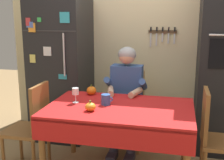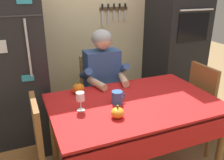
{
  "view_description": "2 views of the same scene",
  "coord_description": "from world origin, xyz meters",
  "px_view_note": "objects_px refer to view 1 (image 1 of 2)",
  "views": [
    {
      "loc": [
        0.54,
        -2.54,
        1.62
      ],
      "look_at": [
        -0.11,
        0.22,
        0.97
      ],
      "focal_mm": 46.95,
      "sensor_mm": 36.0,
      "label": 1
    },
    {
      "loc": [
        -0.86,
        -1.5,
        1.64
      ],
      "look_at": [
        -0.13,
        0.27,
        0.89
      ],
      "focal_mm": 38.45,
      "sensor_mm": 36.0,
      "label": 2
    }
  ],
  "objects_px": {
    "wine_glass": "(75,92)",
    "pumpkin_large": "(91,91)",
    "refrigerator": "(62,70)",
    "dining_table": "(119,115)",
    "chair_right_side": "(215,134)",
    "pumpkin_medium": "(90,107)",
    "chair_behind_person": "(128,105)",
    "seated_person": "(126,91)",
    "coffee_mug": "(106,99)",
    "chair_left_side": "(32,124)"
  },
  "relations": [
    {
      "from": "chair_behind_person",
      "to": "wine_glass",
      "type": "relative_size",
      "value": 6.09
    },
    {
      "from": "pumpkin_large",
      "to": "dining_table",
      "type": "bearing_deg",
      "value": -43.01
    },
    {
      "from": "seated_person",
      "to": "pumpkin_medium",
      "type": "relative_size",
      "value": 12.45
    },
    {
      "from": "dining_table",
      "to": "pumpkin_medium",
      "type": "distance_m",
      "value": 0.31
    },
    {
      "from": "chair_behind_person",
      "to": "chair_left_side",
      "type": "height_order",
      "value": "same"
    },
    {
      "from": "dining_table",
      "to": "refrigerator",
      "type": "bearing_deg",
      "value": 137.09
    },
    {
      "from": "seated_person",
      "to": "pumpkin_medium",
      "type": "height_order",
      "value": "seated_person"
    },
    {
      "from": "seated_person",
      "to": "pumpkin_large",
      "type": "height_order",
      "value": "seated_person"
    },
    {
      "from": "chair_behind_person",
      "to": "chair_right_side",
      "type": "relative_size",
      "value": 1.0
    },
    {
      "from": "chair_behind_person",
      "to": "coffee_mug",
      "type": "distance_m",
      "value": 0.8
    },
    {
      "from": "chair_left_side",
      "to": "chair_right_side",
      "type": "distance_m",
      "value": 1.81
    },
    {
      "from": "refrigerator",
      "to": "seated_person",
      "type": "height_order",
      "value": "refrigerator"
    },
    {
      "from": "refrigerator",
      "to": "seated_person",
      "type": "relative_size",
      "value": 1.45
    },
    {
      "from": "coffee_mug",
      "to": "chair_right_side",
      "type": "bearing_deg",
      "value": 2.53
    },
    {
      "from": "pumpkin_large",
      "to": "pumpkin_medium",
      "type": "bearing_deg",
      "value": -73.94
    },
    {
      "from": "refrigerator",
      "to": "coffee_mug",
      "type": "xyz_separation_m",
      "value": [
        0.81,
        -0.83,
        -0.11
      ]
    },
    {
      "from": "pumpkin_large",
      "to": "coffee_mug",
      "type": "bearing_deg",
      "value": -51.88
    },
    {
      "from": "chair_behind_person",
      "to": "chair_left_side",
      "type": "relative_size",
      "value": 1.0
    },
    {
      "from": "chair_right_side",
      "to": "coffee_mug",
      "type": "relative_size",
      "value": 7.88
    },
    {
      "from": "chair_right_side",
      "to": "coffee_mug",
      "type": "bearing_deg",
      "value": -177.47
    },
    {
      "from": "pumpkin_large",
      "to": "refrigerator",
      "type": "bearing_deg",
      "value": 137.16
    },
    {
      "from": "refrigerator",
      "to": "wine_glass",
      "type": "relative_size",
      "value": 11.8
    },
    {
      "from": "chair_behind_person",
      "to": "wine_glass",
      "type": "height_order",
      "value": "chair_behind_person"
    },
    {
      "from": "refrigerator",
      "to": "dining_table",
      "type": "bearing_deg",
      "value": -42.91
    },
    {
      "from": "seated_person",
      "to": "pumpkin_large",
      "type": "relative_size",
      "value": 10.74
    },
    {
      "from": "dining_table",
      "to": "coffee_mug",
      "type": "distance_m",
      "value": 0.2
    },
    {
      "from": "chair_right_side",
      "to": "pumpkin_medium",
      "type": "relative_size",
      "value": 9.3
    },
    {
      "from": "chair_right_side",
      "to": "coffee_mug",
      "type": "height_order",
      "value": "chair_right_side"
    },
    {
      "from": "chair_right_side",
      "to": "pumpkin_medium",
      "type": "xyz_separation_m",
      "value": [
        -1.14,
        -0.26,
        0.27
      ]
    },
    {
      "from": "chair_behind_person",
      "to": "seated_person",
      "type": "relative_size",
      "value": 0.75
    },
    {
      "from": "pumpkin_large",
      "to": "seated_person",
      "type": "bearing_deg",
      "value": 35.27
    },
    {
      "from": "pumpkin_large",
      "to": "chair_left_side",
      "type": "bearing_deg",
      "value": -140.82
    },
    {
      "from": "wine_glass",
      "to": "pumpkin_large",
      "type": "xyz_separation_m",
      "value": [
        0.07,
        0.32,
        -0.06
      ]
    },
    {
      "from": "wine_glass",
      "to": "refrigerator",
      "type": "bearing_deg",
      "value": 120.46
    },
    {
      "from": "pumpkin_large",
      "to": "chair_right_side",
      "type": "bearing_deg",
      "value": -11.64
    },
    {
      "from": "wine_glass",
      "to": "pumpkin_medium",
      "type": "xyz_separation_m",
      "value": [
        0.22,
        -0.21,
        -0.07
      ]
    },
    {
      "from": "chair_left_side",
      "to": "pumpkin_large",
      "type": "xyz_separation_m",
      "value": [
        0.51,
        0.42,
        0.28
      ]
    },
    {
      "from": "refrigerator",
      "to": "chair_left_side",
      "type": "distance_m",
      "value": 1.02
    },
    {
      "from": "wine_glass",
      "to": "pumpkin_large",
      "type": "height_order",
      "value": "wine_glass"
    },
    {
      "from": "dining_table",
      "to": "chair_left_side",
      "type": "relative_size",
      "value": 1.51
    },
    {
      "from": "chair_right_side",
      "to": "pumpkin_large",
      "type": "distance_m",
      "value": 1.35
    },
    {
      "from": "seated_person",
      "to": "pumpkin_large",
      "type": "xyz_separation_m",
      "value": [
        -0.34,
        -0.24,
        0.05
      ]
    },
    {
      "from": "chair_behind_person",
      "to": "pumpkin_large",
      "type": "distance_m",
      "value": 0.61
    },
    {
      "from": "refrigerator",
      "to": "dining_table",
      "type": "distance_m",
      "value": 1.32
    },
    {
      "from": "refrigerator",
      "to": "chair_right_side",
      "type": "xyz_separation_m",
      "value": [
        1.85,
        -0.79,
        -0.39
      ]
    },
    {
      "from": "dining_table",
      "to": "seated_person",
      "type": "bearing_deg",
      "value": 94.51
    },
    {
      "from": "chair_behind_person",
      "to": "pumpkin_medium",
      "type": "xyz_separation_m",
      "value": [
        -0.19,
        -0.96,
        0.27
      ]
    },
    {
      "from": "pumpkin_large",
      "to": "pumpkin_medium",
      "type": "distance_m",
      "value": 0.55
    },
    {
      "from": "refrigerator",
      "to": "coffee_mug",
      "type": "distance_m",
      "value": 1.16
    },
    {
      "from": "dining_table",
      "to": "chair_behind_person",
      "type": "bearing_deg",
      "value": 93.44
    }
  ]
}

